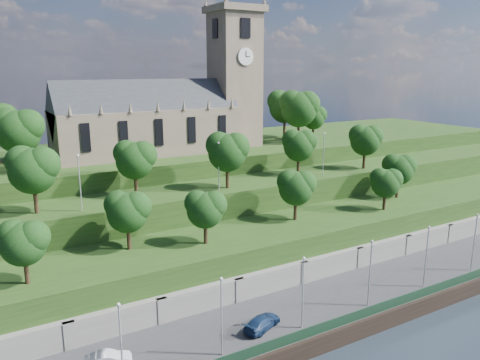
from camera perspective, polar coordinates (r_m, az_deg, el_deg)
ground at (r=55.41m, az=10.85°, el=-19.66°), size 320.00×320.00×0.00m
promenade at (r=58.82m, az=6.94°, el=-16.23°), size 160.00×12.00×2.00m
quay_wall at (r=54.79m, az=10.94°, el=-18.72°), size 160.00×0.50×2.20m
fence at (r=54.42m, az=10.55°, el=-17.09°), size 160.00×0.10×1.20m
retaining_wall at (r=62.39m, az=3.62°, el=-12.74°), size 160.00×2.10×5.00m
embankment_lower at (r=66.39m, az=0.73°, el=-9.60°), size 160.00×12.00×8.00m
embankment_upper at (r=74.70m, az=-3.59°, el=-5.28°), size 160.00×10.00×12.00m
hilltop at (r=92.81m, az=-9.40°, el=-0.68°), size 160.00×32.00×15.00m
church at (r=86.86m, az=-8.34°, el=8.45°), size 38.60×12.35×27.60m
trees_lower at (r=65.18m, az=3.03°, el=-1.69°), size 65.13×8.93×7.69m
trees_upper at (r=71.47m, az=-2.66°, el=3.54°), size 61.83×8.63×8.73m
trees_hilltop at (r=85.57m, az=-8.17°, el=7.78°), size 73.63×16.63×10.66m
lamp_posts_promenade at (r=52.54m, az=7.67°, el=-12.89°), size 60.36×0.36×8.46m
lamp_posts_upper at (r=69.38m, az=-2.62°, el=2.11°), size 40.36×0.36×7.48m
car_left at (r=50.19m, az=-15.21°, el=-20.25°), size 3.86×2.34×1.23m
car_middle at (r=49.95m, az=-15.80°, el=-20.29°), size 4.74×2.62×1.48m
car_right at (r=54.02m, az=2.71°, el=-16.93°), size 5.56×3.91×1.50m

